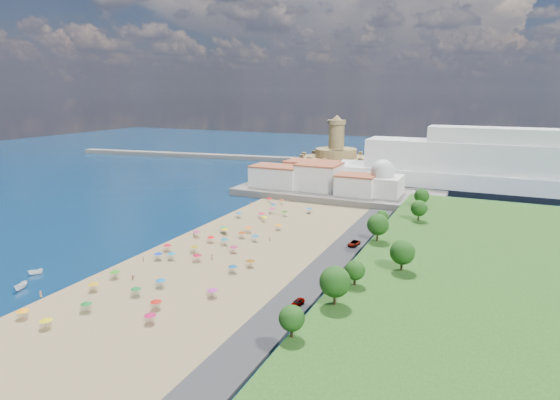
% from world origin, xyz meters
% --- Properties ---
extents(ground, '(700.00, 700.00, 0.00)m').
position_xyz_m(ground, '(0.00, 0.00, 0.00)').
color(ground, '#071938').
rests_on(ground, ground).
extents(terrace, '(90.00, 36.00, 3.00)m').
position_xyz_m(terrace, '(10.00, 73.00, 1.50)').
color(terrace, '#59544C').
rests_on(terrace, ground).
extents(jetty, '(18.00, 70.00, 2.40)m').
position_xyz_m(jetty, '(-12.00, 108.00, 1.20)').
color(jetty, '#59544C').
rests_on(jetty, ground).
extents(breakwater, '(199.03, 34.77, 2.60)m').
position_xyz_m(breakwater, '(-110.00, 153.00, 1.30)').
color(breakwater, '#59544C').
rests_on(breakwater, ground).
extents(waterfront_buildings, '(57.00, 29.00, 11.00)m').
position_xyz_m(waterfront_buildings, '(-3.05, 73.64, 7.88)').
color(waterfront_buildings, silver).
rests_on(waterfront_buildings, terrace).
extents(domed_building, '(16.00, 16.00, 15.00)m').
position_xyz_m(domed_building, '(30.00, 71.00, 8.97)').
color(domed_building, silver).
rests_on(domed_building, terrace).
extents(fortress, '(40.00, 40.00, 32.40)m').
position_xyz_m(fortress, '(-12.00, 138.00, 6.68)').
color(fortress, '#A58A52').
rests_on(fortress, ground).
extents(cruise_ship, '(167.69, 26.02, 36.63)m').
position_xyz_m(cruise_ship, '(82.30, 106.42, 10.85)').
color(cruise_ship, black).
rests_on(cruise_ship, ground).
extents(beach_parasols, '(32.28, 116.27, 2.20)m').
position_xyz_m(beach_parasols, '(-1.47, -8.91, 2.15)').
color(beach_parasols, gray).
rests_on(beach_parasols, beach).
extents(beachgoers, '(30.36, 96.57, 1.89)m').
position_xyz_m(beachgoers, '(-4.96, -2.61, 1.12)').
color(beachgoers, tan).
rests_on(beachgoers, beach).
extents(moored_boats, '(8.00, 11.90, 1.63)m').
position_xyz_m(moored_boats, '(-29.10, -50.94, 0.77)').
color(moored_boats, white).
rests_on(moored_boats, ground).
extents(parked_cars, '(3.11, 70.59, 1.45)m').
position_xyz_m(parked_cars, '(36.00, 3.13, 1.42)').
color(parked_cars, gray).
rests_on(parked_cars, promenade).
extents(hillside_trees, '(16.79, 105.70, 7.66)m').
position_xyz_m(hillside_trees, '(48.29, -8.89, 10.14)').
color(hillside_trees, '#382314').
rests_on(hillside_trees, hillside).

